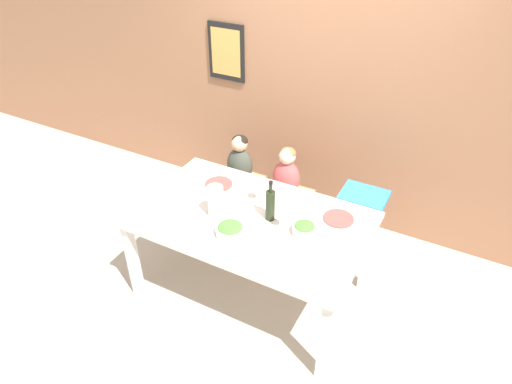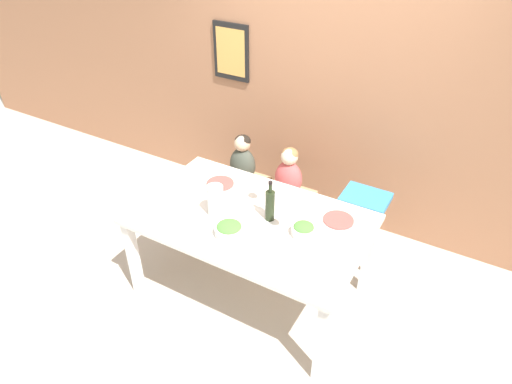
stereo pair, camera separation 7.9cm
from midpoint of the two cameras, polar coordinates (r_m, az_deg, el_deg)
ground_plane at (r=3.88m, az=-1.16°, el=-12.03°), size 14.00×14.00×0.00m
wall_back at (r=4.14m, az=7.82°, el=13.58°), size 10.00×0.09×2.70m
dining_table at (r=3.42m, az=-1.29°, el=-4.34°), size 1.72×1.05×0.76m
chair_far_left at (r=4.35m, az=-2.48°, el=0.68°), size 0.44×0.36×0.47m
chair_far_center at (r=4.17m, az=3.13°, el=-1.03°), size 0.44×0.36×0.47m
chair_right_highchair at (r=3.90m, az=12.51°, el=-2.08°), size 0.37×0.31×0.69m
person_child_left at (r=4.19m, az=-2.58°, el=4.09°), size 0.25×0.19×0.46m
person_child_center at (r=4.00m, az=3.27°, el=2.46°), size 0.25×0.19×0.46m
wine_bottle at (r=3.28m, az=1.11°, el=-1.56°), size 0.07×0.07×0.33m
paper_towel_roll at (r=3.34m, az=-5.77°, el=-1.16°), size 0.12×0.12×0.24m
wine_glass_near at (r=3.19m, az=2.55°, el=-2.67°), size 0.07×0.07×0.18m
wine_glass_far at (r=3.46m, az=-0.40°, el=0.69°), size 0.07×0.07×0.18m
salad_bowl_large at (r=3.19m, az=-3.95°, el=-4.73°), size 0.21×0.21×0.09m
salad_bowl_small at (r=3.20m, az=5.38°, el=-4.59°), size 0.17×0.17×0.09m
dinner_plate_front_left at (r=3.44m, az=-11.98°, el=-2.99°), size 0.22×0.22×0.01m
dinner_plate_back_left at (r=3.73m, az=-5.29°, el=1.00°), size 0.22×0.22×0.01m
dinner_plate_back_right at (r=3.39m, az=9.61°, el=-3.29°), size 0.22×0.22×0.01m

